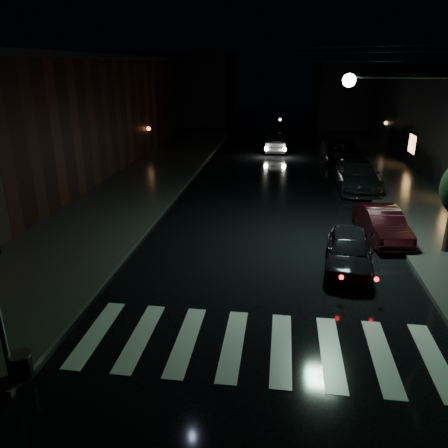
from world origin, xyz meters
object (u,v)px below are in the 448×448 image
at_px(parked_car_b, 382,224).
at_px(parked_car_d, 342,151).
at_px(parked_car_c, 357,175).
at_px(parked_car_a, 349,251).
at_px(oncoming_car, 275,142).

xyz_separation_m(parked_car_b, parked_car_d, (0.13, 14.87, 0.13)).
relative_size(parked_car_b, parked_car_c, 0.71).
bearing_deg(parked_car_b, parked_car_c, 81.76).
distance_m(parked_car_a, parked_car_d, 17.92).
xyz_separation_m(parked_car_a, parked_car_b, (1.67, 2.96, -0.01)).
bearing_deg(parked_car_d, parked_car_c, -91.87).
height_order(parked_car_c, parked_car_d, parked_car_c).
height_order(parked_car_a, parked_car_c, parked_car_c).
height_order(parked_car_a, parked_car_b, parked_car_a).
xyz_separation_m(parked_car_b, parked_car_c, (0.13, 7.60, 0.16)).
height_order(parked_car_a, parked_car_d, parked_car_d).
bearing_deg(oncoming_car, parked_car_c, 112.52).
relative_size(parked_car_b, oncoming_car, 0.86).
relative_size(parked_car_d, oncoming_car, 1.23).
distance_m(parked_car_d, oncoming_car, 5.93).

